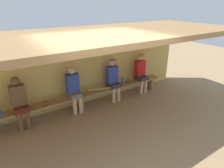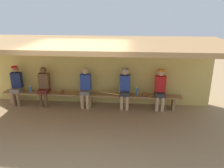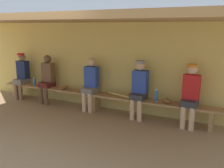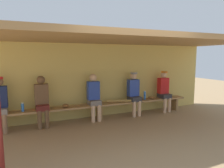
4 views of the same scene
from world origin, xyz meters
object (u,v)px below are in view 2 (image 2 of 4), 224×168
Objects in this scene: player_middle at (125,87)px; baseball_glove_dark_brown at (62,92)px; player_with_sunglasses at (16,84)px; water_bottle_green at (137,91)px; player_in_blue at (160,88)px; bench at (90,96)px; player_in_white at (44,85)px; player_near_post at (85,86)px; baseball_glove_worn at (145,94)px; baseball_bat at (110,93)px; water_bottle_blue at (31,89)px.

player_middle reaches higher than baseball_glove_dark_brown.
player_with_sunglasses reaches higher than baseball_glove_dark_brown.
water_bottle_green is 2.53m from baseball_glove_dark_brown.
player_in_blue is 4.85× the size of water_bottle_green.
player_middle is 3.69m from player_with_sunglasses.
baseball_glove_dark_brown is (-0.97, -0.01, 0.12)m from bench.
player_middle is 1.15m from player_in_blue.
player_with_sunglasses is at bearing 180.00° from player_middle.
bench is 4.49× the size of player_in_white.
player_near_post is (2.38, -0.00, -0.02)m from player_with_sunglasses.
player_in_white is at bearing 180.00° from player_near_post.
player_near_post is at bearing 178.91° from bench.
player_with_sunglasses is 1.00× the size of player_in_blue.
player_in_blue reaches higher than player_near_post.
baseball_glove_worn reaches higher than bench.
baseball_bat is (3.21, -0.00, -0.25)m from player_with_sunglasses.
bench is at bearing -179.82° from player_middle.
player_near_post reaches higher than baseball_bat.
player_middle reaches higher than baseball_bat.
baseball_glove_dark_brown is at bearing -179.77° from player_in_blue.
baseball_glove_dark_brown is at bearing -162.50° from baseball_bat.
player_middle is at bearing 0.02° from player_near_post.
player_middle is at bearing 0.29° from water_bottle_blue.
bench is 2.05m from water_bottle_blue.
baseball_glove_dark_brown is at bearing -179.44° from bench.
water_bottle_blue is (-2.04, -0.01, 0.18)m from bench.
player_near_post reaches higher than water_bottle_green.
water_bottle_blue is 0.82× the size of water_bottle_green.
player_near_post is 5.87× the size of water_bottle_blue.
water_bottle_green is at bearing 18.34° from baseball_bat.
player_with_sunglasses is 5.60× the size of baseball_glove_dark_brown.
bench is 4.46× the size of player_in_blue.
water_bottle_green reaches higher than bench.
water_bottle_blue is (0.49, -0.02, -0.18)m from player_with_sunglasses.
player_with_sunglasses reaches higher than player_near_post.
player_in_white is 1.76× the size of baseball_bat.
player_in_white is 5.56× the size of baseball_glove_worn.
water_bottle_blue is at bearing -1.86° from player_with_sunglasses.
player_in_white reaches higher than baseball_glove_dark_brown.
baseball_glove_dark_brown is (1.56, -0.01, -0.24)m from player_with_sunglasses.
baseball_glove_worn is at bearing -0.24° from player_near_post.
player_near_post is 1.76× the size of baseball_bat.
player_middle is (1.15, 0.00, 0.36)m from bench.
player_in_blue is at bearing 35.47° from baseball_glove_worn.
player_middle is 1.00× the size of player_in_blue.
water_bottle_green reaches higher than water_bottle_blue.
water_bottle_blue is 0.95× the size of baseball_glove_dark_brown.
player_in_blue is at bearing 0.21° from water_bottle_blue.
water_bottle_green reaches higher than baseball_bat.
baseball_bat is (-1.63, -0.00, -0.25)m from player_in_blue.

